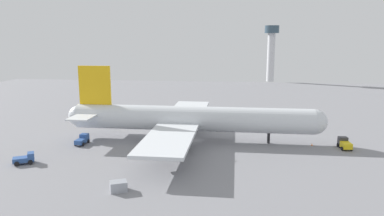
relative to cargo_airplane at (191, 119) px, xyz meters
name	(u,v)px	position (x,y,z in m)	size (l,w,h in m)	color
ground_plane	(192,141)	(0.31, 0.00, -5.70)	(265.85, 265.85, 0.00)	gray
cargo_airplane	(191,119)	(0.00, 0.00, 0.00)	(66.46, 58.63, 19.07)	silver
pushback_tractor	(25,159)	(-32.44, -21.75, -4.60)	(4.71, 4.08, 2.26)	#2D5193
maintenance_van	(345,143)	(37.42, -2.32, -4.47)	(2.79, 4.75, 2.49)	#333338
catering_truck	(119,119)	(-24.87, 17.49, -4.55)	(5.32, 3.57, 2.33)	#333338
cargo_loader	(82,140)	(-26.52, -6.37, -4.57)	(2.49, 4.73, 2.29)	#2D5193
cargo_container_fore	(119,186)	(-8.40, -32.89, -4.82)	(3.46, 3.11, 1.75)	#999EA8
safety_cone_nose	(312,144)	(30.22, -0.79, -5.42)	(0.39, 0.39, 0.56)	orange
safety_cone_tail	(84,134)	(-29.60, 1.28, -5.29)	(0.58, 0.58, 0.82)	orange
control_tower	(271,48)	(32.19, 139.01, 15.12)	(8.68, 8.68, 34.04)	silver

